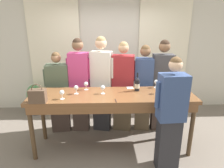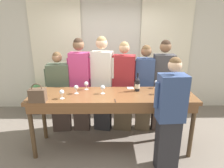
% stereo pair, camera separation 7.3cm
% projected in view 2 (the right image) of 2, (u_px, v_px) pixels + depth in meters
% --- Properties ---
extents(ground_plane, '(18.00, 18.00, 0.00)m').
position_uv_depth(ground_plane, '(112.00, 146.00, 3.60)').
color(ground_plane, '#70665B').
extents(wall_back, '(12.00, 0.06, 2.80)m').
position_uv_depth(wall_back, '(111.00, 53.00, 4.85)').
color(wall_back, beige).
rests_on(wall_back, ground_plane).
extents(curtain_panel_left, '(1.20, 0.03, 2.69)m').
position_uv_depth(curtain_panel_left, '(58.00, 56.00, 4.80)').
color(curtain_panel_left, '#EFE5C6').
rests_on(curtain_panel_left, ground_plane).
extents(curtain_panel_right, '(1.20, 0.03, 2.69)m').
position_uv_depth(curtain_panel_right, '(165.00, 56.00, 4.82)').
color(curtain_panel_right, '#EFE5C6').
rests_on(curtain_panel_right, ground_plane).
extents(tasting_bar, '(2.69, 0.73, 1.01)m').
position_uv_depth(tasting_bar, '(112.00, 100.00, 3.30)').
color(tasting_bar, brown).
rests_on(tasting_bar, ground_plane).
extents(wine_bottle, '(0.08, 0.08, 0.32)m').
position_uv_depth(wine_bottle, '(137.00, 84.00, 3.40)').
color(wine_bottle, black).
rests_on(wine_bottle, tasting_bar).
extents(handbag, '(0.24, 0.13, 0.29)m').
position_uv_depth(handbag, '(38.00, 95.00, 2.95)').
color(handbag, brown).
rests_on(handbag, tasting_bar).
extents(wine_glass_front_left, '(0.07, 0.07, 0.14)m').
position_uv_depth(wine_glass_front_left, '(62.00, 92.00, 3.07)').
color(wine_glass_front_left, white).
rests_on(wine_glass_front_left, tasting_bar).
extents(wine_glass_front_mid, '(0.07, 0.07, 0.14)m').
position_uv_depth(wine_glass_front_mid, '(103.00, 88.00, 3.28)').
color(wine_glass_front_mid, white).
rests_on(wine_glass_front_mid, tasting_bar).
extents(wine_glass_front_right, '(0.07, 0.07, 0.14)m').
position_uv_depth(wine_glass_front_right, '(165.00, 93.00, 3.04)').
color(wine_glass_front_right, white).
rests_on(wine_glass_front_right, tasting_bar).
extents(wine_glass_center_left, '(0.07, 0.07, 0.14)m').
position_uv_depth(wine_glass_center_left, '(158.00, 88.00, 3.26)').
color(wine_glass_center_left, white).
rests_on(wine_glass_center_left, tasting_bar).
extents(wine_glass_center_mid, '(0.07, 0.07, 0.14)m').
position_uv_depth(wine_glass_center_mid, '(76.00, 88.00, 3.28)').
color(wine_glass_center_mid, white).
rests_on(wine_glass_center_mid, tasting_bar).
extents(wine_glass_center_right, '(0.07, 0.07, 0.14)m').
position_uv_depth(wine_glass_center_right, '(157.00, 82.00, 3.55)').
color(wine_glass_center_right, white).
rests_on(wine_glass_center_right, tasting_bar).
extents(wine_glass_back_left, '(0.07, 0.07, 0.14)m').
position_uv_depth(wine_glass_back_left, '(86.00, 84.00, 3.47)').
color(wine_glass_back_left, white).
rests_on(wine_glass_back_left, tasting_bar).
extents(napkin, '(0.12, 0.12, 0.00)m').
position_uv_depth(napkin, '(130.00, 88.00, 3.57)').
color(napkin, white).
rests_on(napkin, tasting_bar).
extents(pen, '(0.02, 0.13, 0.01)m').
position_uv_depth(pen, '(115.00, 101.00, 3.01)').
color(pen, black).
rests_on(pen, tasting_bar).
extents(guest_olive_jacket, '(0.53, 0.31, 1.61)m').
position_uv_depth(guest_olive_jacket, '(60.00, 93.00, 3.93)').
color(guest_olive_jacket, '#473833').
rests_on(guest_olive_jacket, ground_plane).
extents(guest_pink_top, '(0.48, 0.26, 1.86)m').
position_uv_depth(guest_pink_top, '(80.00, 84.00, 3.89)').
color(guest_pink_top, '#473833').
rests_on(guest_pink_top, ground_plane).
extents(guest_cream_sweater, '(0.51, 0.30, 1.89)m').
position_uv_depth(guest_cream_sweater, '(102.00, 83.00, 3.88)').
color(guest_cream_sweater, '#28282D').
rests_on(guest_cream_sweater, ground_plane).
extents(guest_striped_shirt, '(0.53, 0.30, 1.80)m').
position_uv_depth(guest_striped_shirt, '(124.00, 87.00, 3.91)').
color(guest_striped_shirt, brown).
rests_on(guest_striped_shirt, ground_plane).
extents(guest_navy_coat, '(0.47, 0.32, 1.74)m').
position_uv_depth(guest_navy_coat, '(144.00, 88.00, 3.92)').
color(guest_navy_coat, brown).
rests_on(guest_navy_coat, ground_plane).
extents(guest_beige_cap, '(0.50, 0.25, 1.83)m').
position_uv_depth(guest_beige_cap, '(162.00, 85.00, 3.91)').
color(guest_beige_cap, '#473833').
rests_on(guest_beige_cap, ground_plane).
extents(host_pouring, '(0.49, 0.27, 1.73)m').
position_uv_depth(host_pouring, '(170.00, 117.00, 2.80)').
color(host_pouring, '#28282D').
rests_on(host_pouring, ground_plane).
extents(potted_plant, '(0.34, 0.34, 0.72)m').
position_uv_depth(potted_plant, '(37.00, 98.00, 4.80)').
color(potted_plant, '#4C4C51').
rests_on(potted_plant, ground_plane).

